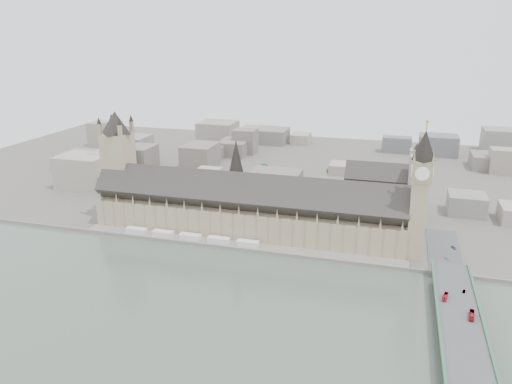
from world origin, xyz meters
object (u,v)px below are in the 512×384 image
(westminster_bridge, at_px, (459,325))
(palace_of_westminster, at_px, (246,209))
(victoria_tower, at_px, (119,161))
(westminster_abbey, at_px, (384,192))
(elizabeth_tower, at_px, (420,187))
(car_approach, at_px, (454,248))
(red_bus_north, at_px, (445,297))
(red_bus_south, at_px, (472,315))
(car_silver, at_px, (464,291))

(westminster_bridge, bearing_deg, palace_of_westminster, 146.51)
(palace_of_westminster, xyz_separation_m, westminster_bridge, (162.00, -107.20, -17.58))
(victoria_tower, relative_size, westminster_abbey, 1.47)
(elizabeth_tower, distance_m, car_approach, 55.29)
(westminster_bridge, distance_m, car_approach, 100.63)
(elizabeth_tower, bearing_deg, car_approach, 9.59)
(red_bus_north, distance_m, red_bus_south, 22.56)
(red_bus_north, relative_size, car_approach, 1.75)
(elizabeth_tower, height_order, westminster_bridge, elizabeth_tower)
(westminster_bridge, bearing_deg, westminster_abbey, 105.64)
(victoria_tower, distance_m, red_bus_north, 295.86)
(car_approach, bearing_deg, westminster_bridge, -115.55)
(car_approach, bearing_deg, westminster_abbey, 101.28)
(red_bus_north, bearing_deg, victoria_tower, 173.10)
(elizabeth_tower, bearing_deg, victoria_tower, 176.04)
(westminster_bridge, bearing_deg, car_approach, 87.33)
(victoria_tower, bearing_deg, palace_of_westminster, -2.96)
(victoria_tower, height_order, car_silver, victoria_tower)
(westminster_bridge, height_order, westminster_abbey, westminster_abbey)
(palace_of_westminster, height_order, red_bus_south, palace_of_westminster)
(westminster_abbey, distance_m, car_approach, 100.27)
(red_bus_south, bearing_deg, westminster_bridge, -158.69)
(victoria_tower, distance_m, westminster_bridge, 309.91)
(elizabeth_tower, relative_size, westminster_bridge, 0.33)
(westminster_abbey, relative_size, red_bus_south, 6.20)
(elizabeth_tower, height_order, red_bus_south, elizabeth_tower)
(palace_of_westminster, xyz_separation_m, elizabeth_tower, (138.00, -11.70, 35.38))
(westminster_bridge, distance_m, red_bus_south, 9.28)
(palace_of_westminster, xyz_separation_m, car_approach, (166.67, -6.86, -11.64))
(palace_of_westminster, bearing_deg, elizabeth_tower, -4.85)
(red_bus_north, relative_size, red_bus_south, 0.90)
(elizabeth_tower, xyz_separation_m, westminster_bridge, (24.00, -95.50, -52.96))
(palace_of_westminster, distance_m, car_silver, 183.85)
(palace_of_westminster, xyz_separation_m, red_bus_north, (155.29, -87.19, -11.09))
(palace_of_westminster, distance_m, car_approach, 167.22)
(westminster_bridge, xyz_separation_m, red_bus_south, (6.28, 1.56, 6.65))
(elizabeth_tower, relative_size, car_approach, 19.13)
(westminster_abbey, xyz_separation_m, red_bus_south, (57.35, -180.94, -13.30))
(red_bus_north, bearing_deg, car_approach, 93.67)
(car_silver, bearing_deg, westminster_abbey, 123.11)
(red_bus_south, height_order, car_silver, red_bus_south)
(elizabeth_tower, relative_size, red_bus_south, 9.80)
(red_bus_south, bearing_deg, westminster_abbey, 114.90)
(westminster_bridge, height_order, red_bus_north, red_bus_north)
(elizabeth_tower, distance_m, westminster_abbey, 96.91)
(red_bus_south, distance_m, car_approach, 98.80)
(westminster_abbey, bearing_deg, car_silver, -69.53)
(red_bus_south, bearing_deg, car_silver, 99.31)
(victoria_tower, relative_size, red_bus_south, 9.11)
(red_bus_south, bearing_deg, car_approach, 98.24)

